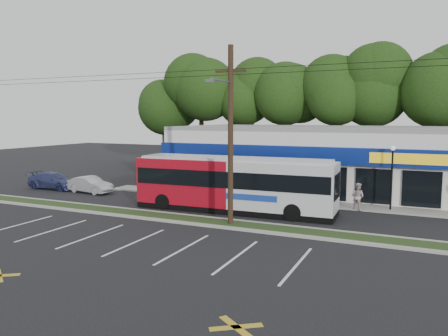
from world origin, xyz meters
name	(u,v)px	position (x,y,z in m)	size (l,w,h in m)	color
ground	(176,224)	(0.00, 0.00, 0.00)	(120.00, 120.00, 0.00)	black
grass_strip	(184,219)	(0.00, 1.00, 0.06)	(40.00, 1.60, 0.12)	#243A17
curb_south	(177,222)	(0.00, 0.15, 0.07)	(40.00, 0.25, 0.14)	#9E9E93
curb_north	(191,216)	(0.00, 1.85, 0.07)	(40.00, 0.25, 0.14)	#9E9E93
sidewalk	(301,202)	(5.00, 9.00, 0.05)	(32.00, 2.20, 0.10)	#9E9E93
strip_mall	(328,158)	(5.50, 15.91, 2.65)	(25.00, 12.55, 5.30)	silver
utility_pole	(227,130)	(2.83, 0.93, 5.41)	(50.00, 2.77, 10.00)	black
lamp_post	(392,170)	(11.00, 8.80, 2.67)	(0.30, 0.30, 4.25)	black
tree_line	(334,95)	(4.00, 26.00, 8.42)	(46.76, 6.76, 11.83)	black
metrobus	(234,183)	(1.72, 4.50, 1.86)	(13.19, 3.28, 3.52)	maroon
car_dark	(283,194)	(4.05, 7.67, 0.81)	(1.91, 4.74, 1.61)	black
car_silver	(90,185)	(-11.57, 6.03, 0.66)	(1.40, 4.02, 1.33)	#A7A8AF
car_blue	(54,181)	(-15.76, 6.33, 0.70)	(1.97, 4.84, 1.41)	navy
pedestrian_a	(270,194)	(3.51, 6.41, 0.94)	(0.69, 0.45, 1.89)	silver
pedestrian_b	(358,197)	(9.00, 8.10, 0.91)	(0.89, 0.69, 1.83)	#BDADAA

